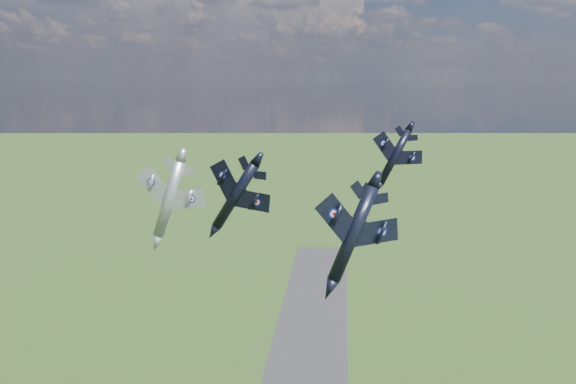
# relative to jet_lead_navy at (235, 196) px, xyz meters

# --- Properties ---
(jet_lead_navy) EXTENTS (15.35, 18.59, 9.14)m
(jet_lead_navy) POSITION_rel_jet_lead_navy_xyz_m (0.00, 0.00, 0.00)
(jet_lead_navy) COLOR black
(jet_right_navy) EXTENTS (15.08, 17.25, 6.79)m
(jet_right_navy) POSITION_rel_jet_lead_navy_xyz_m (16.76, -23.52, 1.30)
(jet_right_navy) COLOR black
(jet_high_navy) EXTENTS (11.63, 14.64, 6.76)m
(jet_high_navy) POSITION_rel_jet_lead_navy_xyz_m (24.01, 13.26, 4.26)
(jet_high_navy) COLOR black
(jet_left_silver) EXTENTS (13.58, 17.00, 6.75)m
(jet_left_silver) POSITION_rel_jet_lead_navy_xyz_m (-8.20, -5.66, 0.55)
(jet_left_silver) COLOR gray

